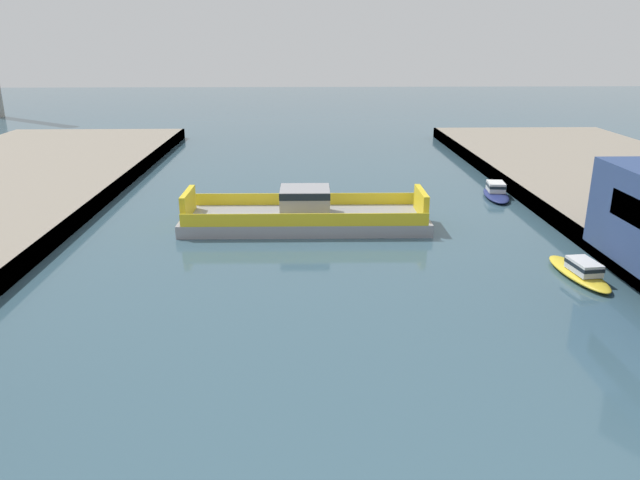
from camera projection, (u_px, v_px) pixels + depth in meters
name	position (u px, v px, depth m)	size (l,w,h in m)	color
chain_ferry	(305.00, 215.00, 53.74)	(21.80, 7.28, 3.55)	#939399
moored_boat_mid_right	(580.00, 271.00, 42.33)	(2.93, 7.44, 1.45)	yellow
moored_boat_far_left	(496.00, 192.00, 63.79)	(3.16, 7.12, 1.57)	navy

